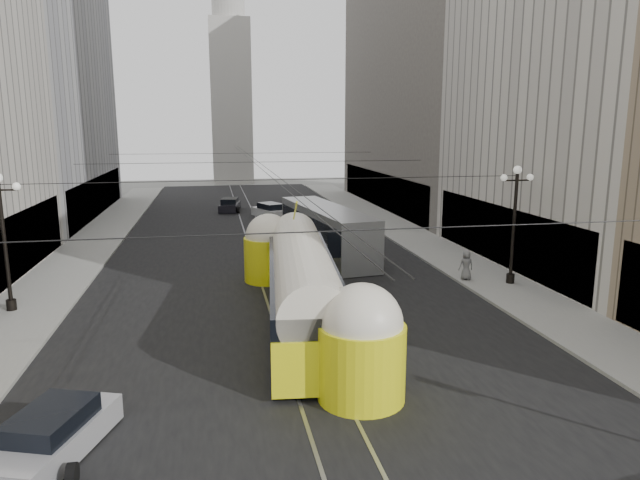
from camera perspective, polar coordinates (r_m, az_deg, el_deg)
name	(u,v)px	position (r m, az deg, el deg)	size (l,w,h in m)	color
road	(258,242)	(43.09, -6.23, -0.20)	(20.00, 85.00, 0.02)	black
sidewalk_left	(99,238)	(47.22, -21.25, 0.20)	(4.00, 72.00, 0.15)	gray
sidewalk_right	(396,228)	(48.82, 7.61, 1.22)	(4.00, 72.00, 0.15)	gray
rail_left	(248,242)	(43.04, -7.23, -0.23)	(0.12, 85.00, 0.04)	gray
rail_right	(268,242)	(43.15, -5.24, -0.16)	(0.12, 85.00, 0.04)	gray
building_left_far	(18,61)	(60.29, -27.92, 15.54)	(12.60, 28.60, 28.60)	#999999
building_right_far	(438,49)	(62.58, 11.74, 18.22)	(12.60, 32.60, 32.60)	#514C47
distant_tower	(230,83)	(89.90, -8.95, 15.29)	(6.00, 6.00, 31.36)	#B2AFA8
lamppost_left_mid	(4,234)	(29.57, -29.08, 0.51)	(1.86, 0.44, 6.37)	black
lamppost_right_mid	(514,218)	(32.17, 18.86, 2.11)	(1.86, 0.44, 6.37)	black
catenary	(259,164)	(41.32, -6.13, 7.55)	(25.00, 72.00, 0.23)	black
streetcar	(302,282)	(24.91, -1.78, -4.22)	(4.26, 17.53, 3.86)	yellow
city_bus	(326,229)	(38.31, 0.62, 1.12)	(4.43, 13.00, 3.23)	#949698
sedan_silver	(52,436)	(17.26, -25.19, -17.30)	(3.03, 4.55, 1.33)	#B2B1B6
sedan_white_far	(270,211)	(54.29, -4.97, 2.89)	(3.44, 4.78, 1.40)	white
sedan_dark_far	(230,205)	(58.97, -9.01, 3.44)	(2.44, 4.49, 1.34)	black
pedestrian_sidewalk_right	(466,265)	(32.69, 14.41, -2.45)	(0.81, 0.49, 1.65)	slate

